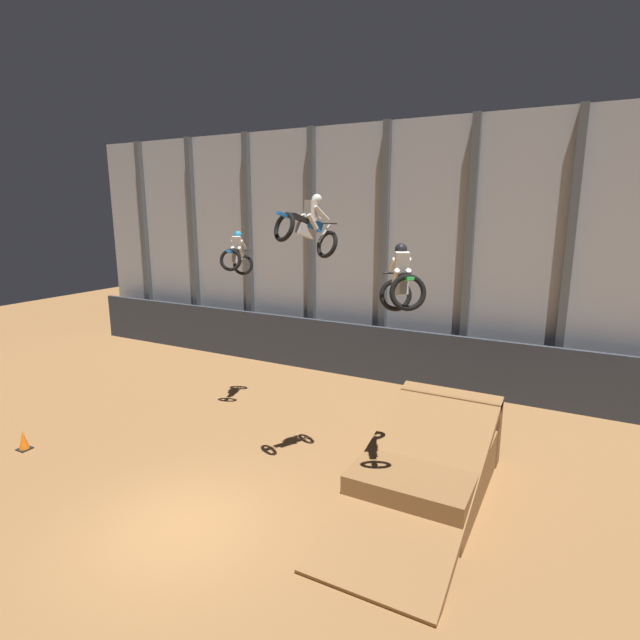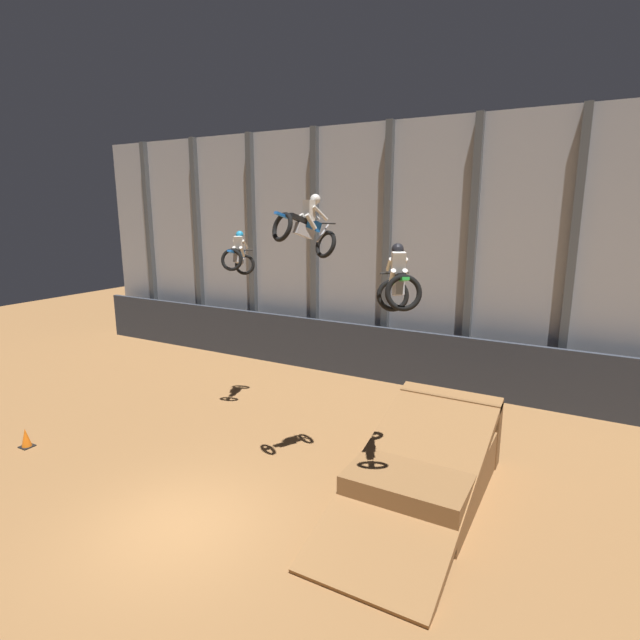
# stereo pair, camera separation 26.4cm
# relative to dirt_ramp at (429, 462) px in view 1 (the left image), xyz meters

# --- Properties ---
(ground_plane) EXTENTS (60.00, 60.00, 0.00)m
(ground_plane) POSITION_rel_dirt_ramp_xyz_m (-4.32, -4.24, -0.66)
(ground_plane) COLOR olive
(arena_back_wall) EXTENTS (32.00, 0.40, 10.27)m
(arena_back_wall) POSITION_rel_dirt_ramp_xyz_m (-4.32, 7.93, 4.47)
(arena_back_wall) COLOR #A3A8B2
(arena_back_wall) RESTS_ON ground_plane
(lower_barrier) EXTENTS (31.36, 0.20, 2.25)m
(lower_barrier) POSITION_rel_dirt_ramp_xyz_m (-4.32, 6.95, 0.46)
(lower_barrier) COLOR #2D333D
(lower_barrier) RESTS_ON ground_plane
(dirt_ramp) EXTENTS (2.78, 6.54, 2.02)m
(dirt_ramp) POSITION_rel_dirt_ramp_xyz_m (0.00, 0.00, 0.00)
(dirt_ramp) COLOR brown
(dirt_ramp) RESTS_ON ground_plane
(rider_bike_left_air) EXTENTS (1.24, 1.78, 1.59)m
(rider_bike_left_air) POSITION_rel_dirt_ramp_xyz_m (-7.46, 2.15, 4.70)
(rider_bike_left_air) COLOR black
(rider_bike_center_air) EXTENTS (1.32, 1.82, 1.64)m
(rider_bike_center_air) POSITION_rel_dirt_ramp_xyz_m (-3.13, -0.60, 5.81)
(rider_bike_center_air) COLOR black
(rider_bike_right_air) EXTENTS (1.43, 1.78, 1.58)m
(rider_bike_right_air) POSITION_rel_dirt_ramp_xyz_m (-0.39, -1.50, 4.73)
(rider_bike_right_air) COLOR black
(traffic_cone_near_ramp) EXTENTS (0.36, 0.36, 0.58)m
(traffic_cone_near_ramp) POSITION_rel_dirt_ramp_xyz_m (-11.03, -3.66, -0.38)
(traffic_cone_near_ramp) COLOR black
(traffic_cone_near_ramp) RESTS_ON ground_plane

